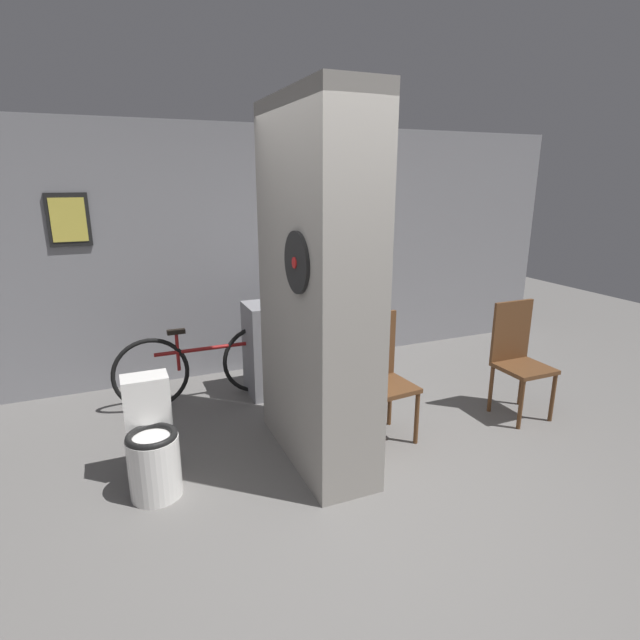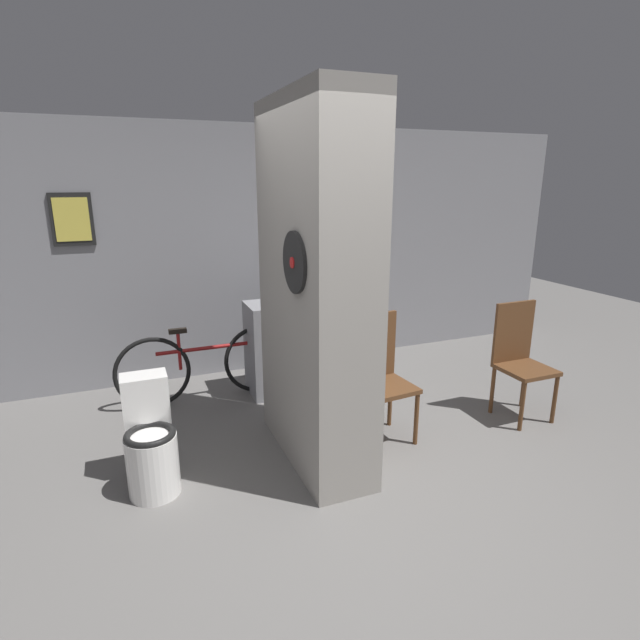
% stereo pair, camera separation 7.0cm
% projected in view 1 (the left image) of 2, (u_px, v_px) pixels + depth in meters
% --- Properties ---
extents(ground_plane, '(14.00, 14.00, 0.00)m').
position_uv_depth(ground_plane, '(349.00, 501.00, 3.31)').
color(ground_plane, slate).
extents(wall_back, '(8.00, 0.09, 2.60)m').
position_uv_depth(wall_back, '(241.00, 253.00, 5.28)').
color(wall_back, gray).
rests_on(wall_back, ground_plane).
extents(pillar_center, '(0.49, 1.29, 2.60)m').
position_uv_depth(pillar_center, '(316.00, 290.00, 3.54)').
color(pillar_center, gray).
rests_on(pillar_center, ground_plane).
extents(counter_shelf, '(1.21, 0.44, 0.91)m').
position_uv_depth(counter_shelf, '(306.00, 344.00, 5.02)').
color(counter_shelf, gray).
rests_on(counter_shelf, ground_plane).
extents(toilet, '(0.34, 0.50, 0.77)m').
position_uv_depth(toilet, '(152.00, 445.00, 3.35)').
color(toilet, white).
rests_on(toilet, ground_plane).
extents(chair_near_pillar, '(0.45, 0.45, 1.02)m').
position_uv_depth(chair_near_pillar, '(380.00, 372.00, 4.03)').
color(chair_near_pillar, brown).
rests_on(chair_near_pillar, ground_plane).
extents(chair_by_doorway, '(0.42, 0.42, 1.02)m').
position_uv_depth(chair_by_doorway, '(518.00, 355.00, 4.42)').
color(chair_by_doorway, brown).
rests_on(chair_by_doorway, ground_plane).
extents(bicycle, '(1.69, 0.42, 0.74)m').
position_uv_depth(bicycle, '(206.00, 365.00, 4.73)').
color(bicycle, black).
rests_on(bicycle, ground_plane).
extents(bottle_tall, '(0.08, 0.08, 0.29)m').
position_uv_depth(bottle_tall, '(318.00, 287.00, 4.98)').
color(bottle_tall, '#19598C').
rests_on(bottle_tall, counter_shelf).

